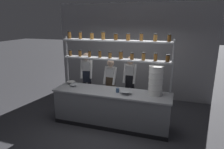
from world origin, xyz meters
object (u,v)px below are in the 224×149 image
container_stack (156,81)px  chef_right (130,81)px  chef_center (111,83)px  prep_bowl_center_back (71,83)px  spice_shelf_unit (116,52)px  serving_cup_front (118,90)px  prep_bowl_near_left (126,92)px  prep_bowl_center_front (74,85)px  chef_left (87,76)px

container_stack → chef_right: bearing=138.4°
chef_center → prep_bowl_center_back: (-1.03, -0.44, 0.04)m
spice_shelf_unit → serving_cup_front: 0.98m
spice_shelf_unit → chef_center: 1.06m
chef_right → prep_bowl_near_left: (0.11, -0.88, -0.02)m
chef_right → container_stack: chef_right is taller
chef_right → prep_bowl_center_back: chef_right is taller
prep_bowl_near_left → prep_bowl_center_front: prep_bowl_near_left is taller
spice_shelf_unit → chef_right: 1.05m
chef_left → container_stack: 2.26m
container_stack → prep_bowl_center_back: bearing=176.9°
chef_left → chef_right: chef_left is taller
prep_bowl_center_front → serving_cup_front: (1.26, -0.07, 0.02)m
prep_bowl_near_left → serving_cup_front: serving_cup_front is taller
prep_bowl_center_back → container_stack: bearing=-3.1°
chef_right → prep_bowl_center_front: 1.57m
prep_bowl_near_left → serving_cup_front: (-0.23, 0.06, 0.01)m
spice_shelf_unit → chef_center: (-0.26, 0.34, -0.97)m
prep_bowl_center_front → chef_left: bearing=87.5°
chef_right → prep_bowl_near_left: 0.89m
serving_cup_front → chef_left: bearing=145.8°
chef_left → chef_right: (1.35, -0.01, -0.02)m
container_stack → serving_cup_front: size_ratio=6.93×
container_stack → chef_left: bearing=161.7°
chef_left → prep_bowl_center_back: (-0.22, -0.58, -0.05)m
chef_left → chef_center: chef_left is taller
spice_shelf_unit → chef_center: size_ratio=1.81×
chef_center → chef_right: size_ratio=0.94×
prep_bowl_center_back → chef_center: bearing=23.2°
prep_bowl_center_back → prep_bowl_near_left: bearing=-10.5°
serving_cup_front → chef_center: bearing=120.9°
chef_right → prep_bowl_center_front: (-1.38, -0.75, -0.03)m
chef_left → prep_bowl_near_left: size_ratio=5.80×
chef_left → container_stack: bearing=-34.0°
prep_bowl_center_front → container_stack: bearing=1.5°
chef_center → serving_cup_front: bearing=-53.9°
prep_bowl_center_back → serving_cup_front: (1.45, -0.25, 0.02)m
chef_left → chef_center: size_ratio=1.08×
chef_center → container_stack: bearing=-18.1°
spice_shelf_unit → chef_right: bearing=59.2°
chef_center → spice_shelf_unit: bearing=-48.0°
container_stack → prep_bowl_center_front: 2.19m
chef_center → prep_bowl_center_back: size_ratio=6.65×
spice_shelf_unit → chef_right: (0.28, 0.47, -0.90)m
chef_right → container_stack: (0.78, -0.69, 0.30)m
container_stack → serving_cup_front: bearing=-171.9°
chef_center → prep_bowl_center_front: 1.05m
chef_center → container_stack: size_ratio=2.25×
prep_bowl_near_left → prep_bowl_center_front: 1.49m
chef_left → prep_bowl_center_back: chef_left is taller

